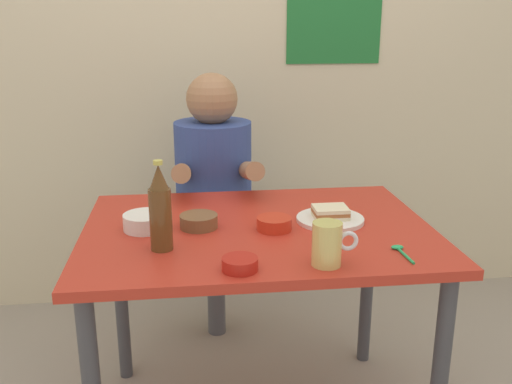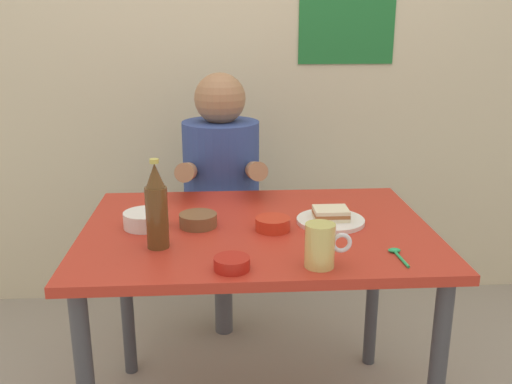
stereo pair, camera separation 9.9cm
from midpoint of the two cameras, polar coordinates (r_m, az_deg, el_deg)
wall_back at (r=2.74m, az=-3.66°, el=15.38°), size 4.40×0.09×2.60m
dining_table at (r=1.84m, az=-1.35°, el=-6.23°), size 1.10×0.80×0.74m
stool at (r=2.53m, az=-5.21°, el=-6.98°), size 0.34×0.34×0.45m
person_seated at (r=2.39m, az=-5.46°, el=2.11°), size 0.33×0.56×0.72m
plate_orange at (r=1.86m, az=5.95°, el=-2.77°), size 0.22×0.22×0.01m
sandwich at (r=1.85m, az=5.97°, el=-2.04°), size 0.11×0.09×0.04m
beer_mug at (r=1.52m, az=5.38°, el=-5.23°), size 0.13×0.08×0.12m
beer_bottle at (r=1.63m, az=-11.32°, el=-1.79°), size 0.06×0.06×0.26m
sambal_bowl_red at (r=1.50m, az=-3.53°, el=-7.18°), size 0.10×0.10×0.03m
rice_bowl_white at (r=1.82m, az=-12.55°, el=-2.86°), size 0.14×0.14×0.05m
condiment_bowl_brown at (r=1.81m, az=-7.33°, el=-2.87°), size 0.12×0.12×0.04m
sauce_bowl_chili at (r=1.78m, az=0.25°, el=-3.14°), size 0.11×0.11×0.04m
spoon at (r=1.65m, az=12.65°, el=-5.76°), size 0.04×0.12×0.01m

